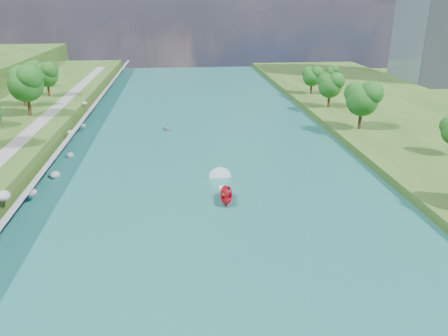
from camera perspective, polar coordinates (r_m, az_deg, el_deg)
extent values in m
plane|color=#2D5119|center=(55.16, -0.71, -7.85)|extent=(260.00, 260.00, 0.00)
cube|color=#18585D|center=(73.23, -2.15, -0.26)|extent=(55.00, 240.00, 0.10)
cube|color=slate|center=(75.62, -22.11, 0.25)|extent=(3.54, 236.00, 4.05)
ellipsoid|color=gray|center=(62.09, -26.85, -3.26)|extent=(1.67, 1.95, 1.31)
ellipsoid|color=gray|center=(66.78, -23.89, -2.93)|extent=(1.58, 1.59, 1.09)
ellipsoid|color=gray|center=(75.28, -21.25, -0.85)|extent=(1.65, 1.96, 1.22)
ellipsoid|color=gray|center=(84.11, -19.49, 1.59)|extent=(1.37, 1.43, 1.00)
ellipsoid|color=gray|center=(92.82, -19.45, 4.39)|extent=(1.22, 1.24, 0.88)
ellipsoid|color=gray|center=(99.94, -17.92, 5.25)|extent=(1.10, 1.02, 0.85)
ellipsoid|color=gray|center=(111.77, -17.75, 8.07)|extent=(1.30, 1.41, 0.80)
cube|color=gray|center=(77.23, -27.02, 1.28)|extent=(3.00, 200.00, 0.10)
ellipsoid|color=#174C14|center=(101.87, -24.45, 9.73)|extent=(7.64, 7.64, 12.74)
ellipsoid|color=#174C14|center=(112.24, -24.85, 9.83)|extent=(5.96, 5.96, 9.94)
ellipsoid|color=#174C14|center=(121.96, -22.15, 11.06)|extent=(6.16, 6.16, 10.26)
ellipsoid|color=#174C14|center=(137.13, -23.68, 11.48)|extent=(5.27, 5.27, 8.78)
ellipsoid|color=#174C14|center=(94.63, 17.59, 8.31)|extent=(7.02, 7.02, 11.69)
ellipsoid|color=#174C14|center=(112.86, 13.67, 10.24)|extent=(6.10, 6.10, 10.17)
ellipsoid|color=#174C14|center=(128.71, 11.42, 11.50)|extent=(5.59, 5.59, 9.31)
ellipsoid|color=#174C14|center=(148.17, 13.91, 11.96)|extent=(3.86, 3.86, 6.44)
imported|color=red|center=(61.39, 0.25, -3.66)|extent=(2.16, 4.77, 1.79)
imported|color=#66605B|center=(60.89, -0.08, -3.63)|extent=(0.67, 0.56, 1.56)
imported|color=#66605B|center=(61.78, 0.66, -3.21)|extent=(0.84, 0.67, 1.66)
cube|color=white|center=(64.46, -0.04, -3.25)|extent=(0.90, 5.00, 0.06)
imported|color=#93949B|center=(96.41, -7.45, 5.05)|extent=(2.91, 3.05, 0.51)
imported|color=#66605B|center=(96.25, -7.47, 5.41)|extent=(0.61, 0.40, 1.25)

